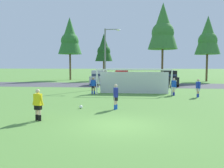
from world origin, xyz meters
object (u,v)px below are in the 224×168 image
at_px(parked_car_slot_far_left, 99,77).
at_px(parked_car_slot_center_left, 141,80).
at_px(player_winger_left, 198,88).
at_px(referee, 38,105).
at_px(soccer_goal, 134,81).
at_px(player_defender_far, 93,86).
at_px(player_midfield_center, 116,97).
at_px(soccer_ball, 81,107).
at_px(street_lamp, 107,58).
at_px(parked_car_slot_center, 169,78).
at_px(player_striker_near, 174,87).
at_px(parked_car_slot_left, 122,78).

height_order(parked_car_slot_far_left, parked_car_slot_center_left, parked_car_slot_far_left).
bearing_deg(player_winger_left, referee, -135.86).
relative_size(soccer_goal, parked_car_slot_far_left, 1.59).
bearing_deg(player_defender_far, player_midfield_center, -69.48).
bearing_deg(parked_car_slot_far_left, soccer_ball, -84.38).
bearing_deg(player_winger_left, street_lamp, 142.53).
distance_m(soccer_ball, player_winger_left, 11.26).
xyz_separation_m(player_winger_left, parked_car_slot_center, (-1.06, 11.62, 0.29)).
bearing_deg(soccer_goal, parked_car_slot_center, 63.64).
distance_m(player_striker_near, player_defender_far, 7.86).
relative_size(player_defender_far, parked_car_slot_left, 0.35).
relative_size(parked_car_slot_left, parked_car_slot_center_left, 1.10).
xyz_separation_m(player_striker_near, parked_car_slot_center_left, (-2.91, 10.30, 0.05)).
relative_size(soccer_ball, parked_car_slot_center_left, 0.05).
distance_m(player_defender_far, street_lamp, 6.42).
xyz_separation_m(player_midfield_center, parked_car_slot_center_left, (1.94, 18.01, 0.05)).
relative_size(player_midfield_center, street_lamp, 0.22).
xyz_separation_m(soccer_ball, player_defender_far, (-0.68, 7.95, 0.71)).
relative_size(soccer_goal, player_striker_near, 4.54).
relative_size(parked_car_slot_center, street_lamp, 0.64).
relative_size(player_striker_near, player_midfield_center, 1.00).
bearing_deg(parked_car_slot_far_left, player_winger_left, -48.76).
bearing_deg(parked_car_slot_center, parked_car_slot_left, 173.01).
bearing_deg(player_winger_left, parked_car_slot_left, 121.63).
bearing_deg(parked_car_slot_center_left, parked_car_slot_left, 159.79).
bearing_deg(soccer_goal, player_winger_left, -20.03).
distance_m(parked_car_slot_center_left, street_lamp, 6.80).
bearing_deg(street_lamp, player_striker_near, -39.38).
distance_m(soccer_goal, parked_car_slot_left, 10.50).
bearing_deg(parked_car_slot_center_left, player_winger_left, -66.89).
height_order(parked_car_slot_left, parked_car_slot_center_left, parked_car_slot_left).
distance_m(referee, player_defender_far, 11.59).
relative_size(referee, player_winger_left, 1.00).
xyz_separation_m(soccer_ball, parked_car_slot_center, (8.07, 18.18, 1.00)).
distance_m(soccer_ball, referee, 3.92).
bearing_deg(parked_car_slot_left, player_winger_left, -58.37).
distance_m(player_midfield_center, player_winger_left, 9.49).
distance_m(parked_car_slot_far_left, parked_car_slot_center_left, 6.26).
bearing_deg(player_defender_far, parked_car_slot_left, 78.98).
bearing_deg(referee, parked_car_slot_far_left, 91.33).
relative_size(player_striker_near, player_defender_far, 1.00).
bearing_deg(soccer_goal, parked_car_slot_far_left, 116.59).
relative_size(soccer_ball, referee, 0.13).
xyz_separation_m(referee, parked_car_slot_center_left, (5.61, 21.58, 0.05)).
bearing_deg(parked_car_slot_left, parked_car_slot_far_left, 177.75).
height_order(parked_car_slot_center_left, parked_car_slot_center, parked_car_slot_center).
xyz_separation_m(player_striker_near, player_winger_left, (1.96, -1.11, 0.00)).
distance_m(player_midfield_center, parked_car_slot_far_left, 19.63).
xyz_separation_m(parked_car_slot_center_left, parked_car_slot_center, (3.81, 0.22, 0.24)).
bearing_deg(parked_car_slot_center_left, player_defender_far, -116.26).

